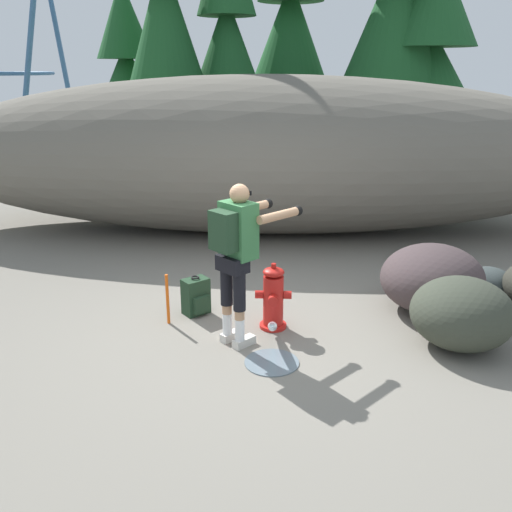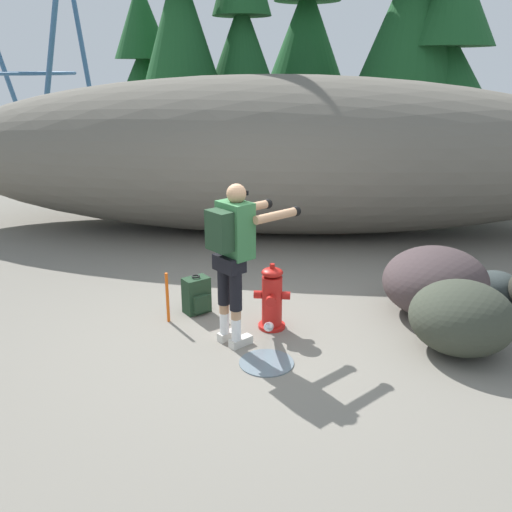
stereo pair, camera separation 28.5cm
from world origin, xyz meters
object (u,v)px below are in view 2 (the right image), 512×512
object	(u,v)px
fire_hydrant	(272,299)
utility_worker	(235,245)
boulder_large	(435,281)
boulder_outlier	(495,288)
spare_backpack	(197,295)
survey_stake	(167,298)
boulder_mid	(462,317)

from	to	relation	value
fire_hydrant	utility_worker	xyz separation A→B (m)	(-0.36, -0.37, 0.74)
utility_worker	boulder_large	distance (m)	2.56
utility_worker	boulder_large	bearing A→B (deg)	-23.09
boulder_large	boulder_outlier	distance (m)	0.92
utility_worker	fire_hydrant	bearing A→B (deg)	-0.33
utility_worker	spare_backpack	xyz separation A→B (m)	(-0.56, 0.71, -0.88)
spare_backpack	survey_stake	world-z (taller)	survey_stake
utility_worker	boulder_large	size ratio (longest dim) A/B	1.32
fire_hydrant	spare_backpack	world-z (taller)	fire_hydrant
survey_stake	spare_backpack	bearing A→B (deg)	45.24
boulder_mid	survey_stake	bearing A→B (deg)	172.76
boulder_large	fire_hydrant	bearing A→B (deg)	-162.53
boulder_mid	boulder_outlier	xyz separation A→B (m)	(0.76, 1.31, -0.17)
boulder_large	survey_stake	size ratio (longest dim) A/B	2.17
boulder_outlier	fire_hydrant	bearing A→B (deg)	-160.71
utility_worker	boulder_mid	distance (m)	2.44
spare_backpack	boulder_mid	size ratio (longest dim) A/B	0.44
boulder_outlier	survey_stake	world-z (taller)	survey_stake
survey_stake	boulder_large	bearing A→B (deg)	9.98
utility_worker	boulder_mid	xyz separation A→B (m)	(2.33, 0.02, -0.72)
utility_worker	boulder_outlier	distance (m)	3.48
boulder_large	survey_stake	world-z (taller)	boulder_large
fire_hydrant	boulder_mid	world-z (taller)	fire_hydrant
fire_hydrant	spare_backpack	xyz separation A→B (m)	(-0.92, 0.34, -0.14)
boulder_mid	spare_backpack	bearing A→B (deg)	166.62
boulder_large	survey_stake	distance (m)	3.16
spare_backpack	boulder_outlier	distance (m)	3.71
spare_backpack	boulder_mid	bearing A→B (deg)	35.71
fire_hydrant	boulder_outlier	xyz separation A→B (m)	(2.73, 0.96, -0.15)
survey_stake	boulder_mid	bearing A→B (deg)	-7.24
spare_backpack	survey_stake	size ratio (longest dim) A/B	0.78
fire_hydrant	spare_backpack	distance (m)	0.99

